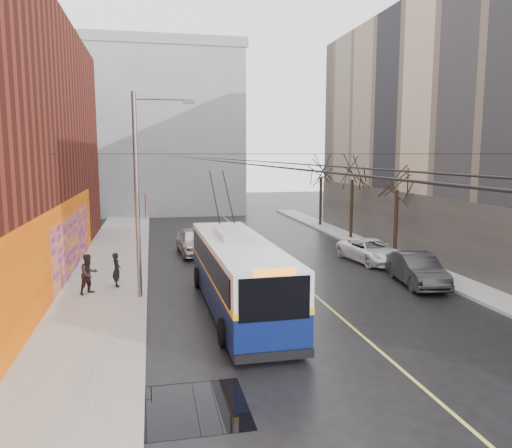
# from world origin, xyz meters

# --- Properties ---
(ground) EXTENTS (140.00, 140.00, 0.00)m
(ground) POSITION_xyz_m (0.00, 0.00, 0.00)
(ground) COLOR black
(ground) RESTS_ON ground
(sidewalk_left) EXTENTS (4.00, 60.00, 0.15)m
(sidewalk_left) POSITION_xyz_m (-8.00, 12.00, 0.07)
(sidewalk_left) COLOR gray
(sidewalk_left) RESTS_ON ground
(sidewalk_right) EXTENTS (2.00, 60.00, 0.15)m
(sidewalk_right) POSITION_xyz_m (9.00, 12.00, 0.07)
(sidewalk_right) COLOR gray
(sidewalk_right) RESTS_ON ground
(lane_line) EXTENTS (0.12, 50.00, 0.01)m
(lane_line) POSITION_xyz_m (1.50, 14.00, 0.00)
(lane_line) COLOR #BFB74C
(lane_line) RESTS_ON ground
(building_far) EXTENTS (20.50, 12.10, 18.00)m
(building_far) POSITION_xyz_m (-6.00, 44.99, 9.02)
(building_far) COLOR gray
(building_far) RESTS_ON ground
(streetlight_pole) EXTENTS (2.65, 0.60, 9.00)m
(streetlight_pole) POSITION_xyz_m (-6.14, 10.00, 4.85)
(streetlight_pole) COLOR slate
(streetlight_pole) RESTS_ON ground
(catenary_wires) EXTENTS (18.00, 60.00, 0.22)m
(catenary_wires) POSITION_xyz_m (-2.54, 14.77, 6.25)
(catenary_wires) COLOR black
(tree_near) EXTENTS (3.20, 3.20, 6.40)m
(tree_near) POSITION_xyz_m (9.00, 16.00, 4.98)
(tree_near) COLOR black
(tree_near) RESTS_ON ground
(tree_mid) EXTENTS (3.20, 3.20, 6.68)m
(tree_mid) POSITION_xyz_m (9.00, 23.00, 5.25)
(tree_mid) COLOR black
(tree_mid) RESTS_ON ground
(tree_far) EXTENTS (3.20, 3.20, 6.57)m
(tree_far) POSITION_xyz_m (9.00, 30.00, 5.14)
(tree_far) COLOR black
(tree_far) RESTS_ON ground
(puddle) EXTENTS (2.77, 2.81, 0.01)m
(puddle) POSITION_xyz_m (-4.79, 0.02, 0.00)
(puddle) COLOR black
(puddle) RESTS_ON ground
(pigeons_flying) EXTENTS (5.69, 3.39, 2.23)m
(pigeons_flying) POSITION_xyz_m (-2.05, 10.11, 7.13)
(pigeons_flying) COLOR slate
(trolleybus) EXTENTS (2.94, 11.87, 5.59)m
(trolleybus) POSITION_xyz_m (-2.28, 7.77, 1.55)
(trolleybus) COLOR #0A154C
(trolleybus) RESTS_ON ground
(parked_car_b) EXTENTS (2.28, 4.89, 1.55)m
(parked_car_b) POSITION_xyz_m (7.00, 9.81, 0.78)
(parked_car_b) COLOR #2A292C
(parked_car_b) RESTS_ON ground
(parked_car_c) EXTENTS (2.96, 5.22, 1.37)m
(parked_car_c) POSITION_xyz_m (7.00, 15.14, 0.69)
(parked_car_c) COLOR white
(parked_car_c) RESTS_ON ground
(following_car) EXTENTS (2.31, 5.04, 1.68)m
(following_car) POSITION_xyz_m (-3.09, 19.76, 0.84)
(following_car) COLOR silver
(following_car) RESTS_ON ground
(pedestrian_a) EXTENTS (0.52, 0.67, 1.64)m
(pedestrian_a) POSITION_xyz_m (-7.40, 11.92, 0.97)
(pedestrian_a) COLOR black
(pedestrian_a) RESTS_ON sidewalk_left
(pedestrian_b) EXTENTS (1.11, 1.09, 1.81)m
(pedestrian_b) POSITION_xyz_m (-8.55, 10.96, 1.05)
(pedestrian_b) COLOR black
(pedestrian_b) RESTS_ON sidewalk_left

